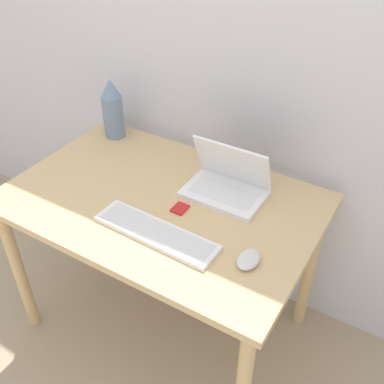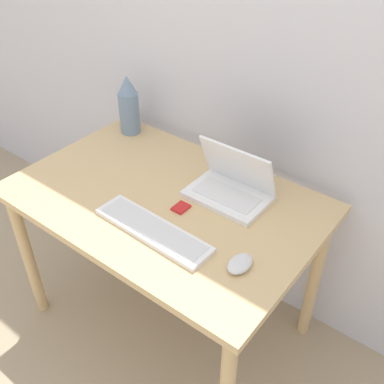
% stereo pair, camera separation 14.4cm
% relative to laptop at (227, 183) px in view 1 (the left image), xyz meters
% --- Properties ---
extents(wall_back, '(6.00, 0.05, 2.50)m').
position_rel_laptop_xyz_m(wall_back, '(-0.20, 0.29, 0.47)').
color(wall_back, silver).
rests_on(wall_back, ground_plane).
extents(desk, '(1.17, 0.77, 0.73)m').
position_rel_laptop_xyz_m(desk, '(-0.20, -0.16, -0.14)').
color(desk, tan).
rests_on(desk, ground_plane).
extents(laptop, '(0.30, 0.21, 0.21)m').
position_rel_laptop_xyz_m(laptop, '(0.00, 0.00, 0.00)').
color(laptop, white).
rests_on(laptop, desk).
extents(keyboard, '(0.46, 0.14, 0.02)m').
position_rel_laptop_xyz_m(keyboard, '(-0.09, -0.34, -0.04)').
color(keyboard, white).
rests_on(keyboard, desk).
extents(mouse, '(0.07, 0.10, 0.03)m').
position_rel_laptop_xyz_m(mouse, '(0.23, -0.29, -0.03)').
color(mouse, silver).
rests_on(mouse, desk).
extents(vase, '(0.09, 0.09, 0.28)m').
position_rel_laptop_xyz_m(vase, '(-0.65, 0.13, 0.09)').
color(vase, slate).
rests_on(vase, desk).
extents(mp3_player, '(0.05, 0.06, 0.01)m').
position_rel_laptop_xyz_m(mp3_player, '(-0.10, -0.18, -0.04)').
color(mp3_player, red).
rests_on(mp3_player, desk).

